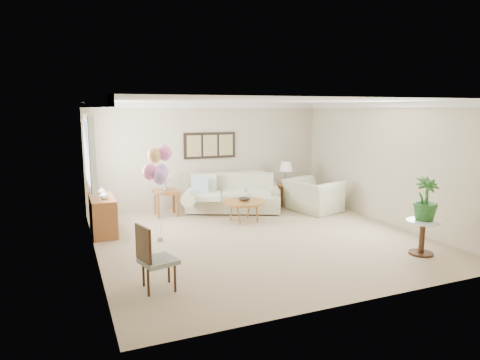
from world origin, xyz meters
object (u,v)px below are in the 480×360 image
Objects in this scene: coffee_table at (244,203)px; accent_chair at (153,257)px; sofa at (232,196)px; balloon_cluster at (158,167)px; armchair at (313,196)px.

accent_chair is at bearing -132.04° from coffee_table.
sofa is 1.55× the size of balloon_cluster.
sofa is 2.34× the size of armchair.
coffee_table is at bearing -97.67° from sofa.
sofa is 1.95m from armchair.
coffee_table is 2.34m from balloon_cluster.
coffee_table is (-0.14, -1.03, 0.07)m from sofa.
accent_chair is (-4.47, -3.06, 0.09)m from armchair.
sofa is 3.03× the size of accent_chair.
armchair is 0.66× the size of balloon_cluster.
armchair is (1.78, -0.79, 0.03)m from sofa.
sofa reaches higher than coffee_table.
sofa is at bearing 39.11° from balloon_cluster.
coffee_table is at bearing 81.97° from armchair.
sofa is 4.70m from accent_chair.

